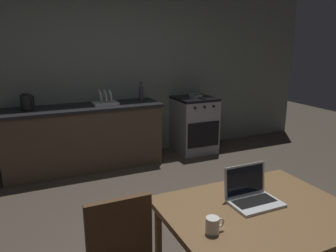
{
  "coord_description": "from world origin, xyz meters",
  "views": [
    {
      "loc": [
        -1.18,
        -2.18,
        1.75
      ],
      "look_at": [
        0.21,
        0.92,
        0.85
      ],
      "focal_mm": 34.66,
      "sensor_mm": 36.0,
      "label": 1
    }
  ],
  "objects_px": {
    "dining_table": "(259,220)",
    "frying_pan": "(196,96)",
    "bottle": "(141,93)",
    "stove_oven": "(194,125)",
    "coffee_mug": "(213,225)",
    "dish_rack": "(105,101)",
    "laptop": "(252,195)",
    "electric_kettle": "(26,102)"
  },
  "relations": [
    {
      "from": "bottle",
      "to": "dining_table",
      "type": "bearing_deg",
      "value": -95.43
    },
    {
      "from": "laptop",
      "to": "stove_oven",
      "type": "bearing_deg",
      "value": 58.46
    },
    {
      "from": "frying_pan",
      "to": "coffee_mug",
      "type": "xyz_separation_m",
      "value": [
        -1.6,
        -3.07,
        -0.13
      ]
    },
    {
      "from": "laptop",
      "to": "frying_pan",
      "type": "bearing_deg",
      "value": 58.07
    },
    {
      "from": "electric_kettle",
      "to": "dish_rack",
      "type": "bearing_deg",
      "value": 0.0
    },
    {
      "from": "dining_table",
      "to": "bottle",
      "type": "relative_size",
      "value": 3.98
    },
    {
      "from": "coffee_mug",
      "to": "laptop",
      "type": "bearing_deg",
      "value": 25.17
    },
    {
      "from": "dish_rack",
      "to": "dining_table",
      "type": "bearing_deg",
      "value": -85.53
    },
    {
      "from": "bottle",
      "to": "coffee_mug",
      "type": "relative_size",
      "value": 2.56
    },
    {
      "from": "laptop",
      "to": "frying_pan",
      "type": "distance_m",
      "value": 3.1
    },
    {
      "from": "stove_oven",
      "to": "electric_kettle",
      "type": "bearing_deg",
      "value": 179.94
    },
    {
      "from": "stove_oven",
      "to": "coffee_mug",
      "type": "xyz_separation_m",
      "value": [
        -1.59,
        -3.09,
        0.33
      ]
    },
    {
      "from": "stove_oven",
      "to": "coffee_mug",
      "type": "relative_size",
      "value": 7.75
    },
    {
      "from": "laptop",
      "to": "electric_kettle",
      "type": "relative_size",
      "value": 1.47
    },
    {
      "from": "laptop",
      "to": "coffee_mug",
      "type": "relative_size",
      "value": 2.81
    },
    {
      "from": "dining_table",
      "to": "frying_pan",
      "type": "xyz_separation_m",
      "value": [
        1.2,
        2.97,
        0.25
      ]
    },
    {
      "from": "stove_oven",
      "to": "bottle",
      "type": "distance_m",
      "value": 1.08
    },
    {
      "from": "bottle",
      "to": "coffee_mug",
      "type": "xyz_separation_m",
      "value": [
        -0.68,
        -3.05,
        -0.25
      ]
    },
    {
      "from": "stove_oven",
      "to": "dining_table",
      "type": "bearing_deg",
      "value": -111.55
    },
    {
      "from": "stove_oven",
      "to": "dish_rack",
      "type": "relative_size",
      "value": 2.6
    },
    {
      "from": "dining_table",
      "to": "stove_oven",
      "type": "bearing_deg",
      "value": 68.45
    },
    {
      "from": "dish_rack",
      "to": "coffee_mug",
      "type": "bearing_deg",
      "value": -93.05
    },
    {
      "from": "laptop",
      "to": "dish_rack",
      "type": "relative_size",
      "value": 0.94
    },
    {
      "from": "electric_kettle",
      "to": "dining_table",
      "type": "bearing_deg",
      "value": -67.55
    },
    {
      "from": "bottle",
      "to": "frying_pan",
      "type": "distance_m",
      "value": 0.92
    },
    {
      "from": "dining_table",
      "to": "bottle",
      "type": "distance_m",
      "value": 2.99
    },
    {
      "from": "frying_pan",
      "to": "coffee_mug",
      "type": "bearing_deg",
      "value": -117.52
    },
    {
      "from": "stove_oven",
      "to": "bottle",
      "type": "bearing_deg",
      "value": -176.99
    },
    {
      "from": "stove_oven",
      "to": "bottle",
      "type": "height_order",
      "value": "bottle"
    },
    {
      "from": "laptop",
      "to": "bottle",
      "type": "distance_m",
      "value": 2.87
    },
    {
      "from": "laptop",
      "to": "electric_kettle",
      "type": "xyz_separation_m",
      "value": [
        -1.26,
        2.9,
        0.21
      ]
    },
    {
      "from": "frying_pan",
      "to": "dining_table",
      "type": "bearing_deg",
      "value": -111.93
    },
    {
      "from": "dining_table",
      "to": "electric_kettle",
      "type": "xyz_separation_m",
      "value": [
        -1.24,
        3.0,
        0.33
      ]
    },
    {
      "from": "coffee_mug",
      "to": "dish_rack",
      "type": "relative_size",
      "value": 0.34
    },
    {
      "from": "frying_pan",
      "to": "dish_rack",
      "type": "height_order",
      "value": "dish_rack"
    },
    {
      "from": "laptop",
      "to": "coffee_mug",
      "type": "xyz_separation_m",
      "value": [
        -0.42,
        -0.2,
        0.0
      ]
    },
    {
      "from": "coffee_mug",
      "to": "dish_rack",
      "type": "height_order",
      "value": "dish_rack"
    },
    {
      "from": "dining_table",
      "to": "laptop",
      "type": "xyz_separation_m",
      "value": [
        0.02,
        0.1,
        0.12
      ]
    },
    {
      "from": "dining_table",
      "to": "frying_pan",
      "type": "distance_m",
      "value": 3.22
    },
    {
      "from": "frying_pan",
      "to": "coffee_mug",
      "type": "relative_size",
      "value": 3.51
    },
    {
      "from": "bottle",
      "to": "stove_oven",
      "type": "bearing_deg",
      "value": 3.01
    },
    {
      "from": "electric_kettle",
      "to": "bottle",
      "type": "height_order",
      "value": "bottle"
    }
  ]
}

